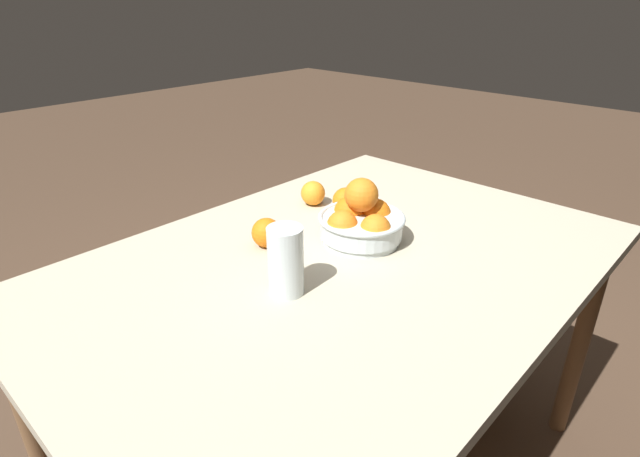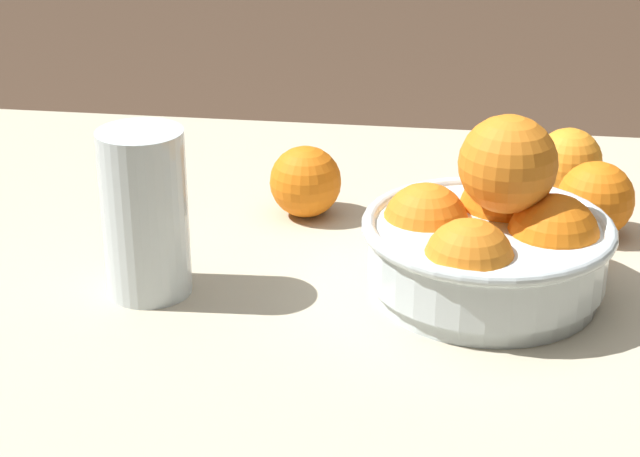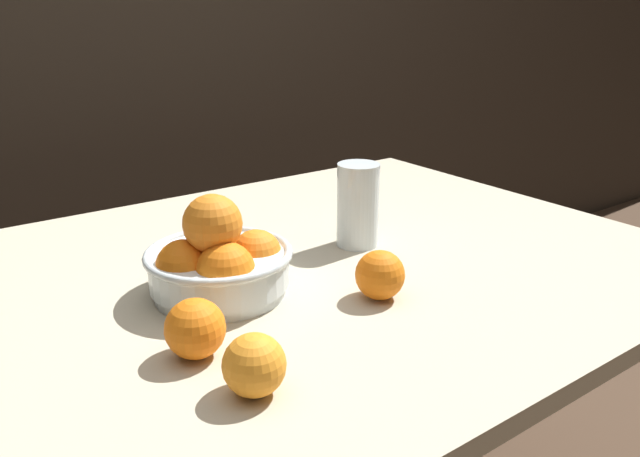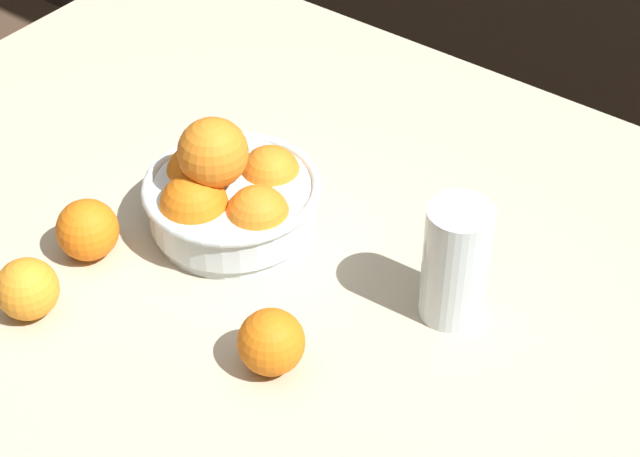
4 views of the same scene
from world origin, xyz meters
TOP-DOWN VIEW (x-y plane):
  - dining_table at (0.00, 0.00)m, footprint 1.36×0.94m
  - fruit_bowl at (-0.11, -0.03)m, footprint 0.22×0.22m
  - juice_glass at (0.18, 0.01)m, footprint 0.07×0.07m
  - orange_loose_near_bowl at (0.08, -0.18)m, footprint 0.07×0.07m
  - orange_loose_front at (-0.19, -0.28)m, footprint 0.07×0.07m
  - orange_loose_aside at (-0.21, -0.17)m, footprint 0.07×0.07m

SIDE VIEW (x-z plane):
  - dining_table at x=0.00m, z-range 0.29..1.01m
  - orange_loose_front at x=-0.19m, z-range 0.72..0.79m
  - orange_loose_near_bowl at x=0.08m, z-range 0.72..0.79m
  - orange_loose_aside at x=-0.21m, z-range 0.72..0.79m
  - fruit_bowl at x=-0.11m, z-range 0.69..0.85m
  - juice_glass at x=0.18m, z-range 0.71..0.86m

